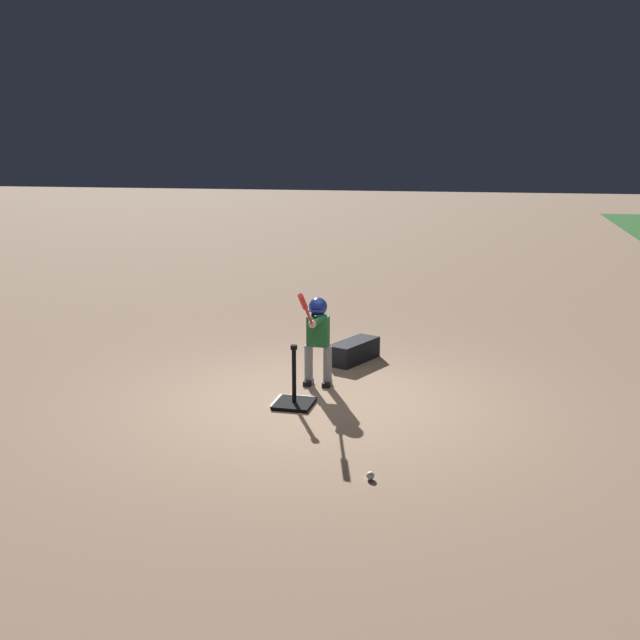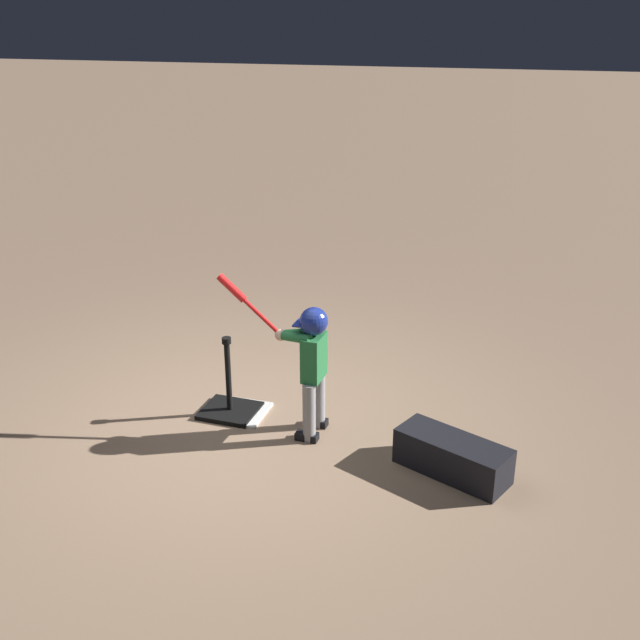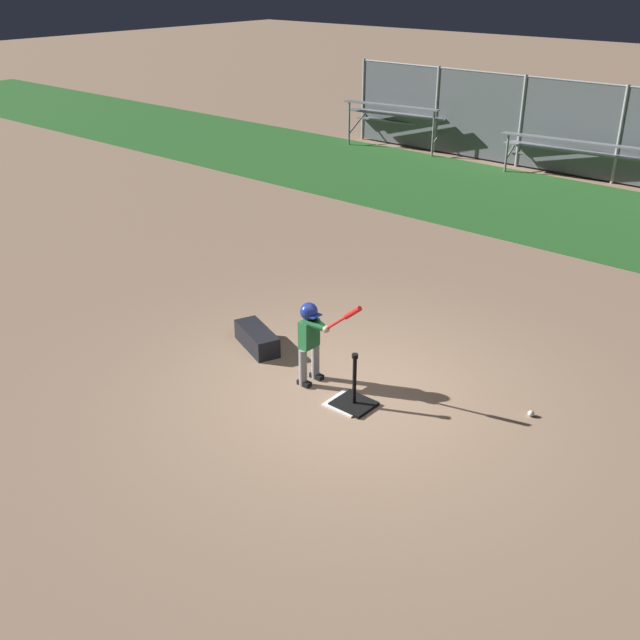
# 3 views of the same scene
# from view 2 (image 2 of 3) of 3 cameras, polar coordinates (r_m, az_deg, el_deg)

# --- Properties ---
(ground_plane) EXTENTS (90.00, 90.00, 0.00)m
(ground_plane) POSITION_cam_2_polar(r_m,az_deg,el_deg) (6.20, -6.24, -8.23)
(ground_plane) COLOR #93755B
(home_plate) EXTENTS (0.45, 0.45, 0.02)m
(home_plate) POSITION_cam_2_polar(r_m,az_deg,el_deg) (6.42, -6.12, -6.97)
(home_plate) COLOR white
(home_plate) RESTS_ON ground_plane
(batting_tee) EXTENTS (0.46, 0.41, 0.70)m
(batting_tee) POSITION_cam_2_polar(r_m,az_deg,el_deg) (6.39, -6.89, -6.35)
(batting_tee) COLOR black
(batting_tee) RESTS_ON ground_plane
(batter_child) EXTENTS (0.91, 0.34, 1.27)m
(batter_child) POSITION_cam_2_polar(r_m,az_deg,el_deg) (5.79, -0.81, -2.65)
(batter_child) COLOR gray
(batter_child) RESTS_ON ground_plane
(equipment_bag) EXTENTS (0.90, 0.61, 0.28)m
(equipment_bag) POSITION_cam_2_polar(r_m,az_deg,el_deg) (5.63, 10.06, -10.18)
(equipment_bag) COLOR black
(equipment_bag) RESTS_ON ground_plane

